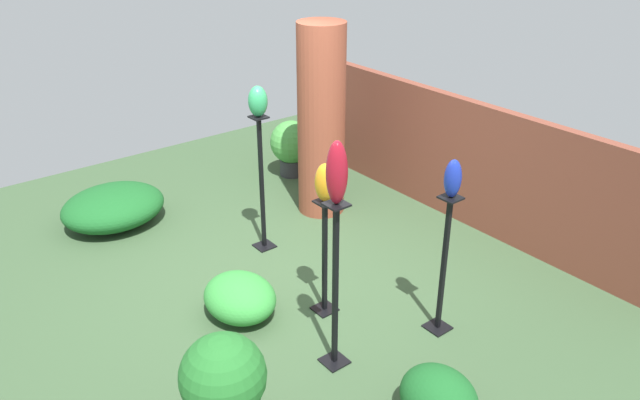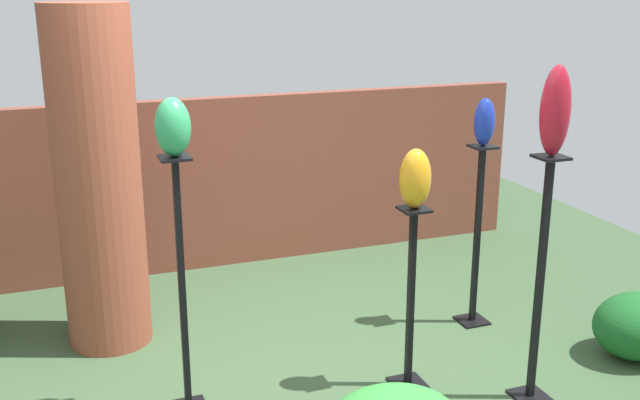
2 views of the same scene
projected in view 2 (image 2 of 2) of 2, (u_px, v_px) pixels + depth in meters
The scene contains 11 objects.
brick_wall_back at pixel (210, 184), 6.24m from camera, with size 5.60×0.12×1.44m, color brown.
brick_pillar at pixel (98, 181), 4.79m from camera, with size 0.55×0.55×2.23m, color brown.
pedestal_ruby at pixel (539, 291), 4.20m from camera, with size 0.20×0.20×1.45m.
pedestal_jade at pixel (183, 298), 4.08m from camera, with size 0.20×0.20×1.48m.
pedestal_cobalt at pixel (477, 244), 5.19m from camera, with size 0.20×0.20×1.29m.
pedestal_amber at pixel (410, 307), 4.39m from camera, with size 0.20×0.20×1.12m.
art_vase_ruby at pixel (555, 111), 3.91m from camera, with size 0.16×0.16×0.48m, color maroon.
art_vase_jade at pixel (173, 127), 3.81m from camera, with size 0.19×0.19×0.31m, color #2D9356.
art_vase_cobalt at pixel (484, 122), 4.95m from camera, with size 0.14×0.14×0.32m, color #192D9E.
art_vase_amber at pixel (415, 179), 4.16m from camera, with size 0.18×0.17×0.34m, color orange.
foliage_bed_east at pixel (638, 326), 4.82m from camera, with size 0.60×0.51×0.43m, color #195923.
Camera 2 is at (-1.24, -3.60, 2.36)m, focal length 42.00 mm.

